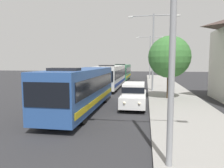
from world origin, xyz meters
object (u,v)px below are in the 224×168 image
(bus_middle, at_px, (122,72))
(streetlamp_far, at_px, (150,53))
(bus_second_in_line, at_px, (112,76))
(white_suv, at_px, (134,94))
(bus_lead, at_px, (82,87))
(streetlamp_mid, at_px, (153,45))
(roadside_tree, at_px, (169,57))

(bus_middle, height_order, streetlamp_far, streetlamp_far)
(bus_second_in_line, distance_m, white_suv, 12.05)
(bus_second_in_line, distance_m, streetlamp_far, 17.12)
(white_suv, relative_size, streetlamp_far, 0.58)
(bus_second_in_line, height_order, white_suv, bus_second_in_line)
(bus_lead, relative_size, streetlamp_mid, 1.24)
(white_suv, xyz_separation_m, streetlamp_far, (1.70, 27.26, 4.41))
(bus_middle, bearing_deg, bus_lead, -90.00)
(streetlamp_mid, bearing_deg, bus_second_in_line, 154.51)
(streetlamp_mid, bearing_deg, bus_middle, 109.12)
(bus_second_in_line, bearing_deg, streetlamp_mid, -25.49)
(bus_second_in_line, xyz_separation_m, streetlamp_mid, (5.40, -2.57, 3.90))
(bus_middle, xyz_separation_m, white_suv, (3.70, -24.45, -0.66))
(bus_lead, xyz_separation_m, bus_second_in_line, (0.00, 13.17, 0.00))
(bus_lead, distance_m, bus_middle, 26.16)
(bus_lead, bearing_deg, streetlamp_far, 79.45)
(bus_second_in_line, bearing_deg, bus_middle, 90.00)
(streetlamp_mid, height_order, roadside_tree, streetlamp_mid)
(streetlamp_far, bearing_deg, roadside_tree, -86.77)
(bus_middle, distance_m, streetlamp_far, 7.15)
(bus_lead, xyz_separation_m, roadside_tree, (6.73, 5.44, 2.32))
(bus_lead, xyz_separation_m, streetlamp_far, (5.40, 28.98, 3.76))
(bus_second_in_line, height_order, streetlamp_far, streetlamp_far)
(streetlamp_far, height_order, roadside_tree, streetlamp_far)
(white_suv, height_order, roadside_tree, roadside_tree)
(bus_middle, bearing_deg, bus_second_in_line, -90.00)
(bus_middle, relative_size, roadside_tree, 1.85)
(bus_lead, xyz_separation_m, streetlamp_mid, (5.40, 10.59, 3.90))
(bus_lead, bearing_deg, white_suv, 24.86)
(white_suv, xyz_separation_m, roadside_tree, (3.03, 3.72, 2.98))
(streetlamp_mid, distance_m, streetlamp_far, 18.38)
(white_suv, bearing_deg, roadside_tree, 50.88)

